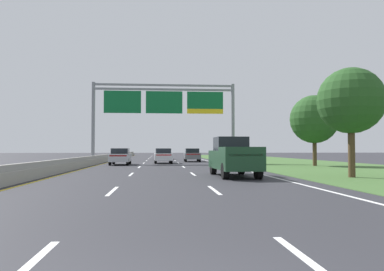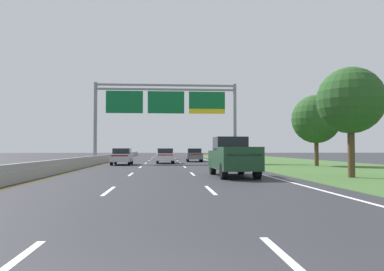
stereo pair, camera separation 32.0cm
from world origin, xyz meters
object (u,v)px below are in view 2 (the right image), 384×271
object	(u,v)px
car_white_centre_lane_sedan	(165,156)
roadside_tree_near	(351,101)
car_silver_left_lane_sedan	(122,156)
car_grey_right_lane_sedan	(194,155)
car_black_centre_lane_sedan	(165,154)
overhead_sign_gantry	(166,106)
pickup_truck_darkgreen	(233,157)
roadside_tree_mid	(316,119)

from	to	relation	value
car_white_centre_lane_sedan	roadside_tree_near	size ratio (longest dim) A/B	0.76
car_silver_left_lane_sedan	roadside_tree_near	bearing A→B (deg)	-141.84
car_grey_right_lane_sedan	car_white_centre_lane_sedan	size ratio (longest dim) A/B	1.00
car_grey_right_lane_sedan	car_black_centre_lane_sedan	bearing A→B (deg)	20.66
overhead_sign_gantry	car_black_centre_lane_sedan	distance (m)	16.11
overhead_sign_gantry	pickup_truck_darkgreen	distance (m)	20.19
car_white_centre_lane_sedan	car_silver_left_lane_sedan	xyz separation A→B (m)	(-4.11, -3.52, 0.00)
roadside_tree_mid	overhead_sign_gantry	bearing A→B (deg)	151.64
car_black_centre_lane_sedan	car_grey_right_lane_sedan	size ratio (longest dim) A/B	1.00
overhead_sign_gantry	pickup_truck_darkgreen	world-z (taller)	overhead_sign_gantry
pickup_truck_darkgreen	roadside_tree_near	distance (m)	6.91
car_grey_right_lane_sedan	car_silver_left_lane_sedan	xyz separation A→B (m)	(-7.60, -8.45, 0.00)
car_black_centre_lane_sedan	car_silver_left_lane_sedan	world-z (taller)	same
car_white_centre_lane_sedan	car_black_centre_lane_sedan	bearing A→B (deg)	-1.45
car_silver_left_lane_sedan	roadside_tree_near	world-z (taller)	roadside_tree_near
pickup_truck_darkgreen	roadside_tree_near	bearing A→B (deg)	-103.67
car_black_centre_lane_sedan	roadside_tree_near	size ratio (longest dim) A/B	0.76
pickup_truck_darkgreen	car_white_centre_lane_sedan	distance (m)	19.96
overhead_sign_gantry	car_silver_left_lane_sedan	bearing A→B (deg)	-143.22
car_silver_left_lane_sedan	overhead_sign_gantry	bearing A→B (deg)	-53.61
pickup_truck_darkgreen	car_grey_right_lane_sedan	xyz separation A→B (m)	(-0.21, 24.54, -0.26)
pickup_truck_darkgreen	roadside_tree_mid	bearing A→B (deg)	-40.02
car_black_centre_lane_sedan	car_grey_right_lane_sedan	world-z (taller)	same
roadside_tree_near	roadside_tree_mid	world-z (taller)	roadside_tree_mid
overhead_sign_gantry	car_silver_left_lane_sedan	xyz separation A→B (m)	(-4.20, -3.14, -5.23)
car_grey_right_lane_sedan	roadside_tree_mid	size ratio (longest dim) A/B	0.70
overhead_sign_gantry	car_white_centre_lane_sedan	distance (m)	5.25
car_grey_right_lane_sedan	roadside_tree_mid	world-z (taller)	roadside_tree_mid
pickup_truck_darkgreen	car_grey_right_lane_sedan	world-z (taller)	pickup_truck_darkgreen
car_white_centre_lane_sedan	roadside_tree_mid	size ratio (longest dim) A/B	0.70
car_black_centre_lane_sedan	roadside_tree_mid	bearing A→B (deg)	-148.41
car_grey_right_lane_sedan	car_white_centre_lane_sedan	world-z (taller)	same
pickup_truck_darkgreen	car_black_centre_lane_sedan	bearing A→B (deg)	4.88
pickup_truck_darkgreen	car_white_centre_lane_sedan	world-z (taller)	pickup_truck_darkgreen
pickup_truck_darkgreen	roadside_tree_mid	size ratio (longest dim) A/B	0.86
overhead_sign_gantry	roadside_tree_near	size ratio (longest dim) A/B	2.57
roadside_tree_mid	car_grey_right_lane_sedan	bearing A→B (deg)	128.41
overhead_sign_gantry	car_grey_right_lane_sedan	distance (m)	8.19
pickup_truck_darkgreen	car_grey_right_lane_sedan	distance (m)	24.54
car_white_centre_lane_sedan	car_silver_left_lane_sedan	size ratio (longest dim) A/B	1.01
car_black_centre_lane_sedan	roadside_tree_mid	xyz separation A→B (m)	(13.37, -22.42, 3.34)
overhead_sign_gantry	roadside_tree_mid	world-z (taller)	overhead_sign_gantry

